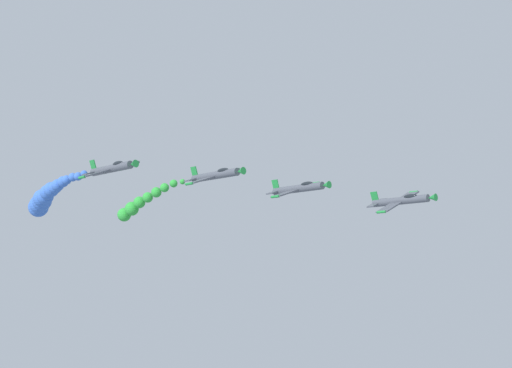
{
  "coord_description": "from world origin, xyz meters",
  "views": [
    {
      "loc": [
        69.28,
        68.3,
        119.59
      ],
      "look_at": [
        0.0,
        0.0,
        134.06
      ],
      "focal_mm": 49.07,
      "sensor_mm": 36.0,
      "label": 1
    }
  ],
  "objects": [
    {
      "name": "smoke_trail_right_inner",
      "position": [
        4.46,
        -21.46,
        132.64
      ],
      "size": [
        2.28,
        16.38,
        5.43
      ],
      "color": "green"
    },
    {
      "name": "airplane_left_inner",
      "position": [
        -5.34,
        3.35,
        133.64
      ],
      "size": [
        9.21,
        10.35,
        3.44
      ],
      "rotation": [
        0.0,
        0.31,
        0.0
      ],
      "color": "#474C56"
    },
    {
      "name": "airplane_lead",
      "position": [
        -15.5,
        13.78,
        131.88
      ],
      "size": [
        8.94,
        10.35,
        4.07
      ],
      "rotation": [
        0.0,
        0.4,
        0.0
      ],
      "color": "#474C56"
    },
    {
      "name": "smoke_trail_left_outer",
      "position": [
        12.01,
        -37.53,
        134.27
      ],
      "size": [
        7.93,
        25.95,
        4.79
      ],
      "color": "blue"
    },
    {
      "name": "airplane_right_inner",
      "position": [
        4.57,
        -3.38,
        135.19
      ],
      "size": [
        9.15,
        10.35,
        3.52
      ],
      "rotation": [
        0.0,
        0.33,
        0.0
      ],
      "color": "#474C56"
    },
    {
      "name": "airplane_left_outer",
      "position": [
        15.63,
        -12.5,
        135.9
      ],
      "size": [
        9.12,
        10.35,
        3.57
      ],
      "rotation": [
        0.0,
        0.35,
        0.0
      ],
      "color": "#474C56"
    }
  ]
}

